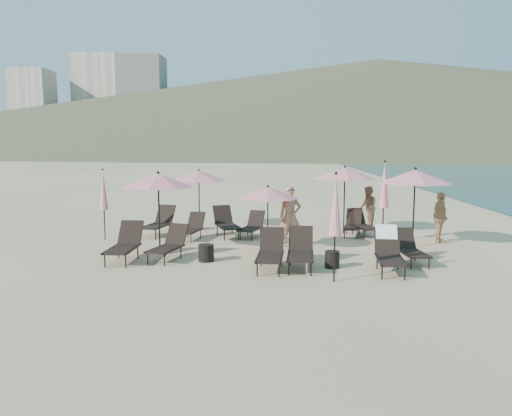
{
  "coord_description": "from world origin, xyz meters",
  "views": [
    {
      "loc": [
        -0.48,
        -12.99,
        3.18
      ],
      "look_at": [
        -1.19,
        3.5,
        1.1
      ],
      "focal_mm": 35.0,
      "sensor_mm": 36.0,
      "label": 1
    }
  ],
  "objects_px": {
    "lounger_6": "(159,222)",
    "beachgoer_a": "(290,217)",
    "lounger_4": "(389,251)",
    "lounger_7": "(192,227)",
    "lounger_3": "(301,250)",
    "lounger_8": "(226,223)",
    "lounger_10": "(362,224)",
    "lounger_9": "(252,226)",
    "umbrella_open_4": "(345,174)",
    "lounger_1": "(169,244)",
    "beachgoer_b": "(368,207)",
    "lounger_5": "(410,248)",
    "side_table_1": "(332,259)",
    "lounger_2": "(271,251)",
    "umbrella_open_3": "(199,176)",
    "side_table_0": "(206,253)",
    "beachgoer_c": "(440,217)",
    "umbrella_open_0": "(158,180)",
    "umbrella_closed_2": "(103,190)",
    "umbrella_closed_1": "(384,185)",
    "umbrella_open_1": "(268,193)",
    "umbrella_open_2": "(415,177)",
    "umbrella_closed_0": "(335,206)",
    "lounger_0": "(125,244)",
    "lounger_11": "(353,224)"
  },
  "relations": [
    {
      "from": "lounger_4",
      "to": "beachgoer_a",
      "type": "relative_size",
      "value": 0.94
    },
    {
      "from": "lounger_1",
      "to": "umbrella_closed_1",
      "type": "xyz_separation_m",
      "value": [
        6.5,
        2.69,
        1.46
      ]
    },
    {
      "from": "lounger_3",
      "to": "lounger_8",
      "type": "height_order",
      "value": "lounger_8"
    },
    {
      "from": "lounger_1",
      "to": "umbrella_closed_0",
      "type": "relative_size",
      "value": 0.66
    },
    {
      "from": "lounger_4",
      "to": "side_table_0",
      "type": "xyz_separation_m",
      "value": [
        -4.8,
        0.84,
        -0.29
      ]
    },
    {
      "from": "umbrella_open_4",
      "to": "beachgoer_a",
      "type": "xyz_separation_m",
      "value": [
        -2.01,
        -2.47,
        -1.22
      ]
    },
    {
      "from": "lounger_2",
      "to": "lounger_8",
      "type": "bearing_deg",
      "value": 112.5
    },
    {
      "from": "lounger_10",
      "to": "beachgoer_a",
      "type": "distance_m",
      "value": 3.38
    },
    {
      "from": "lounger_2",
      "to": "beachgoer_b",
      "type": "height_order",
      "value": "beachgoer_b"
    },
    {
      "from": "beachgoer_b",
      "to": "lounger_6",
      "type": "bearing_deg",
      "value": -78.63
    },
    {
      "from": "umbrella_open_4",
      "to": "side_table_1",
      "type": "height_order",
      "value": "umbrella_open_4"
    },
    {
      "from": "lounger_5",
      "to": "umbrella_closed_0",
      "type": "bearing_deg",
      "value": -145.35
    },
    {
      "from": "lounger_4",
      "to": "umbrella_open_3",
      "type": "distance_m",
      "value": 8.66
    },
    {
      "from": "beachgoer_a",
      "to": "umbrella_open_0",
      "type": "bearing_deg",
      "value": -179.72
    },
    {
      "from": "lounger_1",
      "to": "umbrella_closed_1",
      "type": "height_order",
      "value": "umbrella_closed_1"
    },
    {
      "from": "lounger_2",
      "to": "umbrella_open_3",
      "type": "distance_m",
      "value": 6.95
    },
    {
      "from": "lounger_6",
      "to": "umbrella_open_0",
      "type": "height_order",
      "value": "umbrella_open_0"
    },
    {
      "from": "umbrella_closed_1",
      "to": "beachgoer_c",
      "type": "relative_size",
      "value": 1.63
    },
    {
      "from": "lounger_8",
      "to": "umbrella_open_2",
      "type": "bearing_deg",
      "value": -36.05
    },
    {
      "from": "lounger_9",
      "to": "umbrella_open_4",
      "type": "distance_m",
      "value": 3.85
    },
    {
      "from": "umbrella_open_4",
      "to": "umbrella_closed_0",
      "type": "distance_m",
      "value": 6.64
    },
    {
      "from": "lounger_4",
      "to": "lounger_7",
      "type": "distance_m",
      "value": 7.04
    },
    {
      "from": "lounger_7",
      "to": "umbrella_open_2",
      "type": "bearing_deg",
      "value": 2.29
    },
    {
      "from": "beachgoer_a",
      "to": "lounger_4",
      "type": "bearing_deg",
      "value": -62.47
    },
    {
      "from": "umbrella_open_4",
      "to": "umbrella_open_2",
      "type": "bearing_deg",
      "value": -53.19
    },
    {
      "from": "lounger_6",
      "to": "lounger_0",
      "type": "bearing_deg",
      "value": -77.64
    },
    {
      "from": "lounger_1",
      "to": "lounger_4",
      "type": "relative_size",
      "value": 0.94
    },
    {
      "from": "lounger_4",
      "to": "lounger_10",
      "type": "relative_size",
      "value": 1.08
    },
    {
      "from": "umbrella_closed_0",
      "to": "side_table_1",
      "type": "height_order",
      "value": "umbrella_closed_0"
    },
    {
      "from": "lounger_1",
      "to": "umbrella_open_3",
      "type": "relative_size",
      "value": 0.74
    },
    {
      "from": "side_table_0",
      "to": "beachgoer_c",
      "type": "xyz_separation_m",
      "value": [
        7.29,
        2.99,
        0.6
      ]
    },
    {
      "from": "lounger_6",
      "to": "beachgoer_a",
      "type": "relative_size",
      "value": 0.97
    },
    {
      "from": "umbrella_open_3",
      "to": "umbrella_closed_0",
      "type": "distance_m",
      "value": 8.5
    },
    {
      "from": "lounger_10",
      "to": "umbrella_open_1",
      "type": "relative_size",
      "value": 0.82
    },
    {
      "from": "beachgoer_a",
      "to": "umbrella_open_3",
      "type": "bearing_deg",
      "value": 124.36
    },
    {
      "from": "lounger_5",
      "to": "lounger_6",
      "type": "height_order",
      "value": "lounger_6"
    },
    {
      "from": "lounger_0",
      "to": "umbrella_open_0",
      "type": "height_order",
      "value": "umbrella_open_0"
    },
    {
      "from": "umbrella_open_1",
      "to": "umbrella_open_2",
      "type": "relative_size",
      "value": 0.8
    },
    {
      "from": "lounger_4",
      "to": "umbrella_open_0",
      "type": "relative_size",
      "value": 0.74
    },
    {
      "from": "lounger_2",
      "to": "umbrella_open_0",
      "type": "bearing_deg",
      "value": 152.09
    },
    {
      "from": "lounger_10",
      "to": "beachgoer_a",
      "type": "height_order",
      "value": "beachgoer_a"
    },
    {
      "from": "umbrella_open_3",
      "to": "umbrella_closed_2",
      "type": "height_order",
      "value": "umbrella_closed_2"
    },
    {
      "from": "lounger_5",
      "to": "lounger_6",
      "type": "distance_m",
      "value": 8.74
    },
    {
      "from": "beachgoer_a",
      "to": "side_table_0",
      "type": "bearing_deg",
      "value": -149.69
    },
    {
      "from": "umbrella_open_3",
      "to": "lounger_0",
      "type": "bearing_deg",
      "value": -102.92
    },
    {
      "from": "lounger_4",
      "to": "umbrella_open_4",
      "type": "height_order",
      "value": "umbrella_open_4"
    },
    {
      "from": "lounger_8",
      "to": "lounger_10",
      "type": "distance_m",
      "value": 4.81
    },
    {
      "from": "umbrella_open_3",
      "to": "beachgoer_c",
      "type": "xyz_separation_m",
      "value": [
        8.32,
        -2.4,
        -1.2
      ]
    },
    {
      "from": "lounger_0",
      "to": "side_table_1",
      "type": "relative_size",
      "value": 3.98
    },
    {
      "from": "lounger_11",
      "to": "umbrella_closed_2",
      "type": "xyz_separation_m",
      "value": [
        -8.53,
        -1.18,
        1.28
      ]
    }
  ]
}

